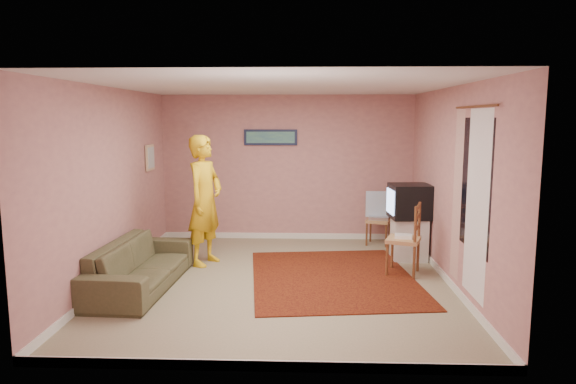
{
  "coord_description": "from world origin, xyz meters",
  "views": [
    {
      "loc": [
        0.36,
        -6.7,
        2.2
      ],
      "look_at": [
        0.08,
        0.6,
        1.14
      ],
      "focal_mm": 32.0,
      "sensor_mm": 36.0,
      "label": 1
    }
  ],
  "objects_px": {
    "chair_b": "(404,231)",
    "sofa": "(141,265)",
    "person": "(205,200)",
    "crt_tv": "(410,201)",
    "chair_a": "(379,215)",
    "tv_cabinet": "(409,239)"
  },
  "relations": [
    {
      "from": "tv_cabinet",
      "to": "chair_b",
      "type": "relative_size",
      "value": 1.14
    },
    {
      "from": "tv_cabinet",
      "to": "sofa",
      "type": "xyz_separation_m",
      "value": [
        -3.75,
        -1.5,
        -0.02
      ]
    },
    {
      "from": "chair_b",
      "to": "person",
      "type": "height_order",
      "value": "person"
    },
    {
      "from": "tv_cabinet",
      "to": "chair_b",
      "type": "height_order",
      "value": "chair_b"
    },
    {
      "from": "tv_cabinet",
      "to": "chair_a",
      "type": "bearing_deg",
      "value": 110.62
    },
    {
      "from": "crt_tv",
      "to": "chair_b",
      "type": "height_order",
      "value": "crt_tv"
    },
    {
      "from": "chair_a",
      "to": "chair_b",
      "type": "xyz_separation_m",
      "value": [
        0.12,
        -1.69,
        0.09
      ]
    },
    {
      "from": "tv_cabinet",
      "to": "chair_a",
      "type": "relative_size",
      "value": 1.33
    },
    {
      "from": "crt_tv",
      "to": "chair_a",
      "type": "height_order",
      "value": "crt_tv"
    },
    {
      "from": "crt_tv",
      "to": "chair_a",
      "type": "xyz_separation_m",
      "value": [
        -0.34,
        0.93,
        -0.39
      ]
    },
    {
      "from": "chair_a",
      "to": "chair_b",
      "type": "bearing_deg",
      "value": -67.26
    },
    {
      "from": "chair_b",
      "to": "sofa",
      "type": "xyz_separation_m",
      "value": [
        -3.52,
        -0.73,
        -0.31
      ]
    },
    {
      "from": "chair_a",
      "to": "person",
      "type": "relative_size",
      "value": 0.25
    },
    {
      "from": "crt_tv",
      "to": "sofa",
      "type": "height_order",
      "value": "crt_tv"
    },
    {
      "from": "chair_a",
      "to": "sofa",
      "type": "bearing_deg",
      "value": -125.75
    },
    {
      "from": "sofa",
      "to": "person",
      "type": "height_order",
      "value": "person"
    },
    {
      "from": "chair_b",
      "to": "person",
      "type": "bearing_deg",
      "value": -78.47
    },
    {
      "from": "sofa",
      "to": "person",
      "type": "xyz_separation_m",
      "value": [
        0.63,
        1.13,
        0.67
      ]
    },
    {
      "from": "tv_cabinet",
      "to": "chair_b",
      "type": "xyz_separation_m",
      "value": [
        -0.23,
        -0.76,
        0.29
      ]
    },
    {
      "from": "crt_tv",
      "to": "sofa",
      "type": "relative_size",
      "value": 0.32
    },
    {
      "from": "crt_tv",
      "to": "chair_a",
      "type": "distance_m",
      "value": 1.06
    },
    {
      "from": "person",
      "to": "tv_cabinet",
      "type": "bearing_deg",
      "value": -62.47
    }
  ]
}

